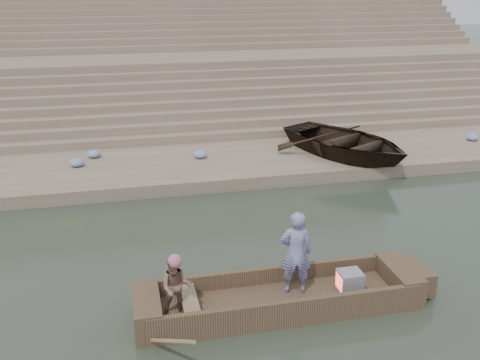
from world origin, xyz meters
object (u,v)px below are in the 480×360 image
object	(u,v)px
beached_rowboat	(346,142)
main_rowboat	(279,303)
standing_man	(296,253)
rowing_man	(176,287)
television	(349,281)

from	to	relation	value
beached_rowboat	main_rowboat	bearing A→B (deg)	-148.31
standing_man	rowing_man	distance (m)	2.39
television	rowing_man	bearing A→B (deg)	-178.44
rowing_man	beached_rowboat	distance (m)	10.13
television	standing_man	bearing A→B (deg)	169.97
standing_man	television	bearing A→B (deg)	179.06
rowing_man	main_rowboat	bearing A→B (deg)	11.71
standing_man	television	size ratio (longest dim) A/B	3.75
standing_man	beached_rowboat	distance (m)	8.53
rowing_man	television	distance (m)	3.47
main_rowboat	rowing_man	world-z (taller)	rowing_man
main_rowboat	television	world-z (taller)	television
main_rowboat	television	size ratio (longest dim) A/B	10.87
main_rowboat	rowing_man	size ratio (longest dim) A/B	4.23
rowing_man	beached_rowboat	bearing A→B (deg)	58.44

